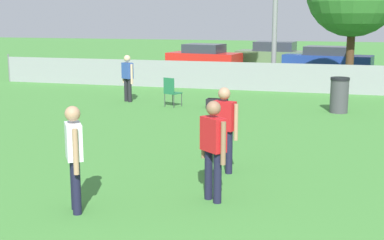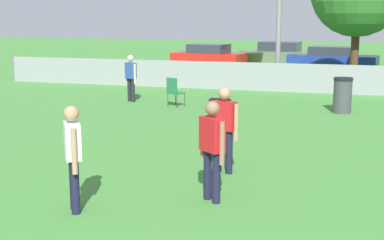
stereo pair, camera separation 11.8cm
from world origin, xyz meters
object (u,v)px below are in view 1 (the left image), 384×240
(folding_chair_sideline, at_px, (171,90))
(parked_car_olive, at_px, (275,54))
(player_receiver_white, at_px, (74,151))
(gear_bag_sideline, at_px, (217,103))
(player_thrower_red, at_px, (213,144))
(parked_car_red, at_px, (204,56))
(player_defender_red, at_px, (224,124))
(parked_car_blue, at_px, (328,58))
(spectator_in_blue, at_px, (128,75))
(trash_bin, at_px, (339,95))

(folding_chair_sideline, xyz_separation_m, parked_car_olive, (1.45, 14.82, 0.15))
(player_receiver_white, height_order, gear_bag_sideline, player_receiver_white)
(player_thrower_red, relative_size, gear_bag_sideline, 2.48)
(parked_car_red, bearing_deg, player_defender_red, -65.39)
(player_defender_red, distance_m, parked_car_blue, 20.01)
(player_defender_red, bearing_deg, player_thrower_red, -67.83)
(player_receiver_white, xyz_separation_m, player_thrower_red, (1.86, 1.02, 0.00))
(gear_bag_sideline, xyz_separation_m, parked_car_red, (-3.70, 12.68, 0.51))
(player_receiver_white, bearing_deg, spectator_in_blue, 164.58)
(trash_bin, xyz_separation_m, parked_car_olive, (-3.74, 14.40, 0.15))
(player_defender_red, relative_size, spectator_in_blue, 1.02)
(gear_bag_sideline, bearing_deg, player_thrower_red, -77.29)
(player_thrower_red, bearing_deg, parked_car_blue, 125.85)
(trash_bin, xyz_separation_m, parked_car_red, (-7.43, 12.45, 0.11))
(player_defender_red, bearing_deg, parked_car_red, 121.29)
(folding_chair_sideline, relative_size, gear_bag_sideline, 1.46)
(player_receiver_white, height_order, folding_chair_sideline, player_receiver_white)
(trash_bin, bearing_deg, gear_bag_sideline, -176.47)
(player_defender_red, distance_m, parked_car_olive, 21.58)
(player_receiver_white, xyz_separation_m, gear_bag_sideline, (-0.05, 9.47, -0.79))
(player_receiver_white, height_order, player_defender_red, same)
(folding_chair_sideline, bearing_deg, player_defender_red, 138.51)
(player_defender_red, bearing_deg, parked_car_blue, 102.14)
(spectator_in_blue, height_order, parked_car_blue, spectator_in_blue)
(spectator_in_blue, height_order, gear_bag_sideline, spectator_in_blue)
(folding_chair_sideline, distance_m, trash_bin, 5.21)
(gear_bag_sideline, height_order, parked_car_red, parked_car_red)
(player_defender_red, relative_size, trash_bin, 1.51)
(spectator_in_blue, distance_m, trash_bin, 6.96)
(player_receiver_white, distance_m, folding_chair_sideline, 9.40)
(player_thrower_red, distance_m, parked_car_olive, 23.16)
(player_receiver_white, distance_m, gear_bag_sideline, 9.50)
(player_defender_red, xyz_separation_m, parked_car_olive, (-1.74, 21.50, -0.24))
(spectator_in_blue, xyz_separation_m, folding_chair_sideline, (1.76, -0.63, -0.38))
(parked_car_red, bearing_deg, player_thrower_red, -66.04)
(player_defender_red, xyz_separation_m, player_thrower_red, (0.18, -1.57, 0.00))
(trash_bin, relative_size, parked_car_red, 0.25)
(player_receiver_white, distance_m, player_defender_red, 3.09)
(player_defender_red, height_order, folding_chair_sideline, player_defender_red)
(player_defender_red, xyz_separation_m, gear_bag_sideline, (-1.73, 6.88, -0.79))
(folding_chair_sideline, relative_size, parked_car_olive, 0.21)
(player_receiver_white, relative_size, gear_bag_sideline, 2.48)
(folding_chair_sideline, relative_size, parked_car_red, 0.23)
(parked_car_olive, height_order, parked_car_blue, parked_car_olive)
(player_thrower_red, distance_m, parked_car_blue, 21.57)
(player_receiver_white, bearing_deg, player_defender_red, 113.32)
(parked_car_red, xyz_separation_m, parked_car_blue, (6.70, 0.41, -0.00))
(spectator_in_blue, xyz_separation_m, parked_car_olive, (3.21, 14.19, -0.22))
(trash_bin, bearing_deg, spectator_in_blue, 178.29)
(parked_car_blue, bearing_deg, parked_car_olive, 161.91)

